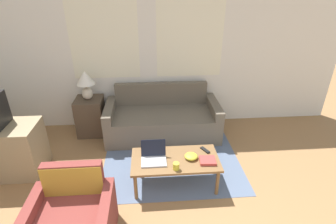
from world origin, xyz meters
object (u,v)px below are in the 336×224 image
table_lamp (86,82)px  laptop (154,156)px  book_red (208,161)px  couch (162,120)px  cup_navy (176,166)px  coffee_table (175,161)px  snack_bowl (191,156)px  tv_remote (205,150)px

table_lamp → laptop: size_ratio=1.56×
book_red → table_lamp: bearing=138.8°
table_lamp → couch: bearing=-5.3°
couch → cup_navy: couch is taller
coffee_table → snack_bowl: bearing=-1.5°
cup_navy → book_red: size_ratio=0.43×
cup_navy → snack_bowl: cup_navy is taller
coffee_table → book_red: book_red is taller
table_lamp → snack_bowl: (1.50, -1.40, -0.51)m
table_lamp → laptop: 1.80m
laptop → book_red: bearing=-7.8°
table_lamp → snack_bowl: bearing=-43.0°
snack_bowl → book_red: bearing=-23.7°
laptop → book_red: 0.67m
cup_navy → tv_remote: size_ratio=0.58×
tv_remote → coffee_table: bearing=-160.7°
laptop → cup_navy: (0.26, -0.20, -0.01)m
coffee_table → cup_navy: cup_navy is taller
book_red → tv_remote: bearing=85.7°
couch → laptop: 1.31m
coffee_table → snack_bowl: size_ratio=6.58×
table_lamp → cup_navy: (1.29, -1.60, -0.50)m
cup_navy → book_red: cup_navy is taller
couch → book_red: size_ratio=9.04×
couch → book_red: couch is taller
snack_bowl → book_red: 0.21m
cup_navy → tv_remote: bearing=39.3°
table_lamp → snack_bowl: size_ratio=2.87×
table_lamp → coffee_table: size_ratio=0.44×
snack_bowl → table_lamp: bearing=137.0°
laptop → table_lamp: bearing=126.6°
cup_navy → table_lamp: bearing=129.0°
book_red → tv_remote: book_red is taller
coffee_table → cup_navy: size_ratio=12.46×
snack_bowl → tv_remote: 0.26m
snack_bowl → tv_remote: (0.21, 0.15, -0.02)m
snack_bowl → tv_remote: bearing=35.3°
coffee_table → laptop: (-0.27, 0.00, 0.09)m
couch → laptop: (-0.18, -1.28, 0.19)m
snack_bowl → book_red: size_ratio=0.81×
laptop → snack_bowl: size_ratio=1.84×
coffee_table → couch: bearing=93.9°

